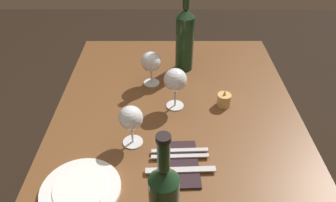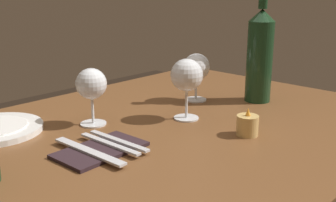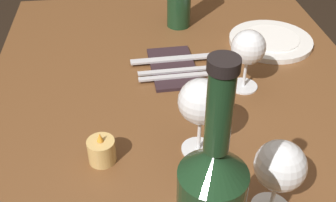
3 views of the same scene
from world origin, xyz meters
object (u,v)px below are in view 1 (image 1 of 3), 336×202
Objects in this scene: folded_napkin at (180,164)px; fork_outer at (180,150)px; wine_glass_right at (131,119)px; wine_bottle at (185,38)px; table_knife at (181,170)px; wine_glass_left at (151,63)px; votive_candle at (224,100)px; dinner_plate at (81,190)px; fork_inner at (180,156)px; wine_glass_centre at (175,81)px.

fork_outer is (-0.05, 0.00, 0.01)m from folded_napkin.
wine_bottle reaches higher than wine_glass_right.
wine_glass_right is 0.18m from fork_outer.
wine_glass_left is at bearing -167.52° from table_knife.
folded_napkin is (0.30, -0.17, -0.02)m from votive_candle.
fork_inner is at bearing 113.66° from dinner_plate.
wine_glass_right is 0.69× the size of table_knife.
wine_glass_centre is at bearing -177.37° from fork_outer.
fork_inner is at bearing 14.04° from wine_glass_left.
dinner_plate is 1.25× the size of fork_outer.
fork_outer is at bearing -34.81° from votive_candle.
wine_glass_right reaches higher than table_knife.
fork_inner is at bearing 180.00° from folded_napkin.
fork_inner is at bearing 2.39° from wine_glass_centre.
votive_candle reaches higher than fork_inner.
votive_candle is 0.32× the size of table_knife.
wine_bottle is 0.62m from table_knife.
table_knife is at bearing 103.68° from dinner_plate.
wine_bottle is 2.10× the size of fork_outer.
fork_outer is at bearing 2.63° from wine_glass_centre.
wine_glass_left reaches higher than table_knife.
wine_glass_left is 0.38× the size of wine_bottle.
wine_glass_left is 0.80× the size of fork_outer.
dinner_plate is at bearing -17.97° from wine_glass_left.
wine_bottle is 0.54m from fork_outer.
fork_outer is at bearing 73.06° from wine_glass_right.
votive_candle is at bearing 152.25° from table_knife.
fork_outer is at bearing 117.77° from dinner_plate.
dinner_plate is 0.32m from fork_outer.
fork_inner is (0.27, -0.17, -0.01)m from votive_candle.
wine_glass_centre is 0.26m from fork_outer.
wine_glass_centre is 0.21m from votive_candle.
fork_outer and table_knife have the same top height.
votive_candle is 0.32m from fork_inner.
wine_glass_left is 0.47m from folded_napkin.
folded_napkin is (0.45, 0.11, -0.10)m from wine_glass_left.
wine_bottle is 0.56m from fork_inner.
wine_glass_right is 0.19m from fork_inner.
dinner_plate is at bearing -34.72° from wine_glass_centre.
wine_glass_centre is (-0.20, 0.14, 0.01)m from wine_glass_right.
wine_glass_left is at bearing -48.03° from wine_bottle.
wine_glass_right is at bearing -58.25° from votive_candle.
table_knife is at bearing 0.00° from fork_inner.
votive_candle is 0.60m from dinner_plate.
table_knife is at bearing 0.00° from folded_napkin.
folded_napkin is at bearing 0.00° from fork_inner.
wine_bottle is 5.66× the size of votive_candle.
dinner_plate is at bearing -48.89° from votive_candle.
wine_glass_left is at bearing -165.11° from fork_outer.
wine_glass_right reaches higher than dinner_plate.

